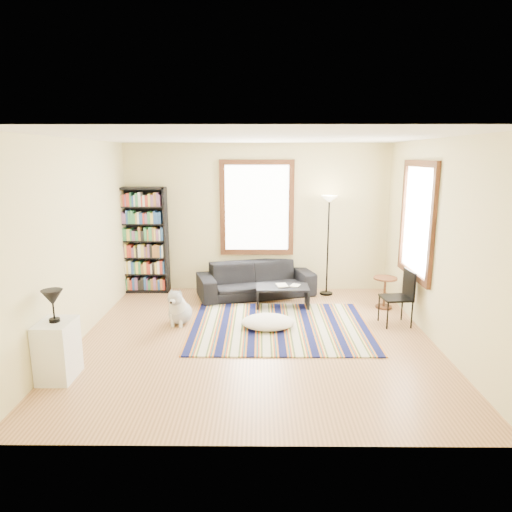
{
  "coord_description": "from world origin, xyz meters",
  "views": [
    {
      "loc": [
        0.05,
        -6.15,
        2.56
      ],
      "look_at": [
        0.0,
        0.5,
        1.1
      ],
      "focal_mm": 32.0,
      "sensor_mm": 36.0,
      "label": 1
    }
  ],
  "objects_px": {
    "floor_lamp": "(328,246)",
    "white_cabinet": "(58,350)",
    "sofa": "(256,280)",
    "bookshelf": "(144,240)",
    "floor_cushion": "(268,322)",
    "dog": "(180,306)",
    "side_table": "(384,293)",
    "coffee_table": "(282,296)",
    "folding_chair": "(396,298)"
  },
  "relations": [
    {
      "from": "floor_lamp",
      "to": "white_cabinet",
      "type": "xyz_separation_m",
      "value": [
        -3.62,
        -3.37,
        -0.58
      ]
    },
    {
      "from": "sofa",
      "to": "bookshelf",
      "type": "bearing_deg",
      "value": 156.13
    },
    {
      "from": "bookshelf",
      "to": "floor_lamp",
      "type": "xyz_separation_m",
      "value": [
        3.46,
        -0.17,
        -0.07
      ]
    },
    {
      "from": "floor_cushion",
      "to": "dog",
      "type": "height_order",
      "value": "dog"
    },
    {
      "from": "sofa",
      "to": "side_table",
      "type": "relative_size",
      "value": 3.93
    },
    {
      "from": "floor_cushion",
      "to": "floor_lamp",
      "type": "distance_m",
      "value": 2.26
    },
    {
      "from": "bookshelf",
      "to": "dog",
      "type": "height_order",
      "value": "bookshelf"
    },
    {
      "from": "coffee_table",
      "to": "sofa",
      "type": "bearing_deg",
      "value": 126.81
    },
    {
      "from": "floor_cushion",
      "to": "folding_chair",
      "type": "bearing_deg",
      "value": 5.17
    },
    {
      "from": "white_cabinet",
      "to": "floor_cushion",
      "type": "bearing_deg",
      "value": 33.01
    },
    {
      "from": "sofa",
      "to": "white_cabinet",
      "type": "relative_size",
      "value": 3.03
    },
    {
      "from": "coffee_table",
      "to": "floor_cushion",
      "type": "distance_m",
      "value": 1.08
    },
    {
      "from": "floor_lamp",
      "to": "sofa",
      "type": "bearing_deg",
      "value": -175.71
    },
    {
      "from": "bookshelf",
      "to": "dog",
      "type": "bearing_deg",
      "value": -61.02
    },
    {
      "from": "floor_cushion",
      "to": "side_table",
      "type": "height_order",
      "value": "side_table"
    },
    {
      "from": "bookshelf",
      "to": "white_cabinet",
      "type": "distance_m",
      "value": 3.6
    },
    {
      "from": "floor_cushion",
      "to": "bookshelf",
      "type": "bearing_deg",
      "value": 140.2
    },
    {
      "from": "floor_lamp",
      "to": "floor_cushion",
      "type": "bearing_deg",
      "value": -122.82
    },
    {
      "from": "coffee_table",
      "to": "floor_lamp",
      "type": "bearing_deg",
      "value": 39.75
    },
    {
      "from": "side_table",
      "to": "floor_lamp",
      "type": "bearing_deg",
      "value": 138.36
    },
    {
      "from": "dog",
      "to": "white_cabinet",
      "type": "bearing_deg",
      "value": -110.69
    },
    {
      "from": "sofa",
      "to": "white_cabinet",
      "type": "bearing_deg",
      "value": -141.61
    },
    {
      "from": "floor_cushion",
      "to": "side_table",
      "type": "xyz_separation_m",
      "value": [
        2.02,
        0.98,
        0.17
      ]
    },
    {
      "from": "sofa",
      "to": "floor_lamp",
      "type": "xyz_separation_m",
      "value": [
        1.33,
        0.1,
        0.62
      ]
    },
    {
      "from": "sofa",
      "to": "floor_cushion",
      "type": "height_order",
      "value": "sofa"
    },
    {
      "from": "bookshelf",
      "to": "white_cabinet",
      "type": "relative_size",
      "value": 2.86
    },
    {
      "from": "folding_chair",
      "to": "side_table",
      "type": "bearing_deg",
      "value": 80.18
    },
    {
      "from": "floor_cushion",
      "to": "side_table",
      "type": "relative_size",
      "value": 1.49
    },
    {
      "from": "floor_lamp",
      "to": "white_cabinet",
      "type": "bearing_deg",
      "value": -137.03
    },
    {
      "from": "dog",
      "to": "sofa",
      "type": "bearing_deg",
      "value": 62.5
    },
    {
      "from": "side_table",
      "to": "folding_chair",
      "type": "distance_m",
      "value": 0.82
    },
    {
      "from": "coffee_table",
      "to": "floor_cushion",
      "type": "height_order",
      "value": "coffee_table"
    },
    {
      "from": "side_table",
      "to": "folding_chair",
      "type": "xyz_separation_m",
      "value": [
        -0.05,
        -0.8,
        0.16
      ]
    },
    {
      "from": "bookshelf",
      "to": "folding_chair",
      "type": "height_order",
      "value": "bookshelf"
    },
    {
      "from": "white_cabinet",
      "to": "coffee_table",
      "type": "bearing_deg",
      "value": 44.01
    },
    {
      "from": "coffee_table",
      "to": "dog",
      "type": "xyz_separation_m",
      "value": [
        -1.63,
        -0.84,
        0.11
      ]
    },
    {
      "from": "floor_lamp",
      "to": "folding_chair",
      "type": "xyz_separation_m",
      "value": [
        0.83,
        -1.59,
        -0.5
      ]
    },
    {
      "from": "coffee_table",
      "to": "side_table",
      "type": "xyz_separation_m",
      "value": [
        1.75,
        -0.06,
        0.09
      ]
    },
    {
      "from": "side_table",
      "to": "bookshelf",
      "type": "bearing_deg",
      "value": 167.62
    },
    {
      "from": "floor_lamp",
      "to": "white_cabinet",
      "type": "height_order",
      "value": "floor_lamp"
    },
    {
      "from": "sofa",
      "to": "side_table",
      "type": "height_order",
      "value": "sofa"
    },
    {
      "from": "floor_cushion",
      "to": "white_cabinet",
      "type": "bearing_deg",
      "value": -147.08
    },
    {
      "from": "sofa",
      "to": "floor_cushion",
      "type": "relative_size",
      "value": 2.64
    },
    {
      "from": "white_cabinet",
      "to": "sofa",
      "type": "bearing_deg",
      "value": 55.13
    },
    {
      "from": "floor_cushion",
      "to": "sofa",
      "type": "bearing_deg",
      "value": 96.62
    },
    {
      "from": "floor_lamp",
      "to": "dog",
      "type": "relative_size",
      "value": 3.22
    },
    {
      "from": "bookshelf",
      "to": "folding_chair",
      "type": "bearing_deg",
      "value": -22.26
    },
    {
      "from": "bookshelf",
      "to": "dog",
      "type": "distance_m",
      "value": 2.11
    },
    {
      "from": "bookshelf",
      "to": "dog",
      "type": "relative_size",
      "value": 3.46
    },
    {
      "from": "floor_cushion",
      "to": "side_table",
      "type": "distance_m",
      "value": 2.25
    }
  ]
}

